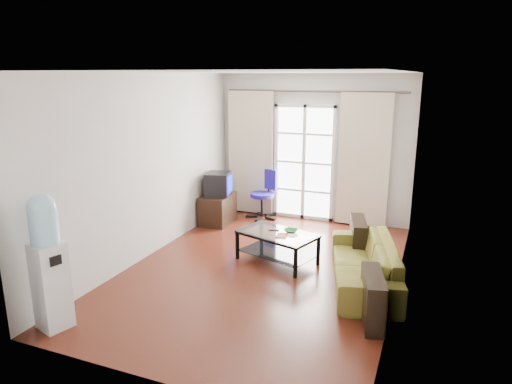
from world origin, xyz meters
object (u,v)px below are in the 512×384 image
coffee_table (277,243)px  water_cooler (48,259)px  tv_stand (218,209)px  crt_tv (217,184)px  sofa (364,263)px  task_chair (263,204)px

coffee_table → water_cooler: water_cooler is taller
tv_stand → coffee_table: bearing=-42.5°
crt_tv → water_cooler: water_cooler is taller
sofa → crt_tv: crt_tv is taller
coffee_table → task_chair: task_chair is taller
coffee_table → water_cooler: size_ratio=0.83×
coffee_table → water_cooler: (-1.66, -2.58, 0.50)m
sofa → crt_tv: (-2.91, 1.56, 0.46)m
tv_stand → sofa: bearing=-31.5°
tv_stand → task_chair: task_chair is taller
coffee_table → task_chair: (-0.96, 1.93, -0.02)m
sofa → coffee_table: 1.31m
crt_tv → water_cooler: size_ratio=0.35×
tv_stand → water_cooler: (-0.03, -3.89, 0.52)m
sofa → water_cooler: (-2.94, -2.34, 0.50)m
crt_tv → water_cooler: 3.90m
water_cooler → coffee_table: bearing=74.0°
coffee_table → tv_stand: 2.09m
tv_stand → task_chair: 0.90m
water_cooler → crt_tv: bearing=106.3°
tv_stand → water_cooler: bearing=-93.9°
crt_tv → task_chair: bearing=30.0°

